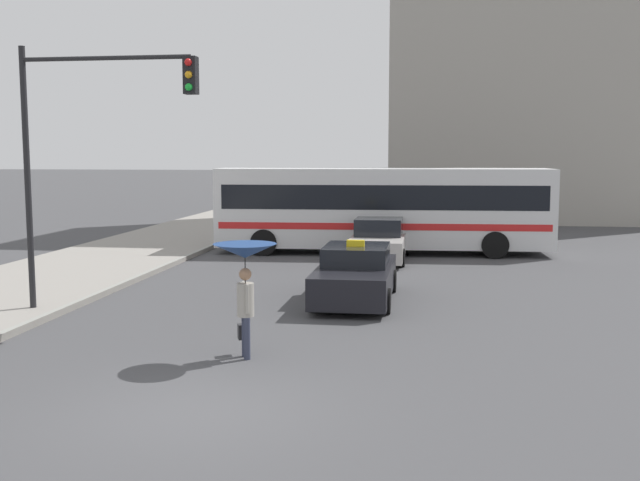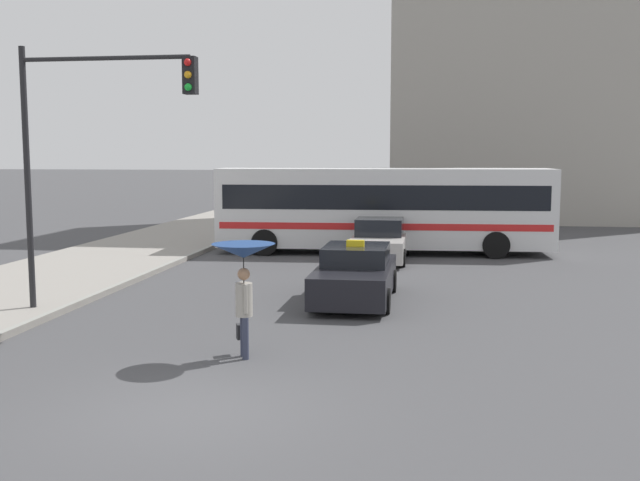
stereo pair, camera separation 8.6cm
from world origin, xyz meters
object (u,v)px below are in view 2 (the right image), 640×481
at_px(pedestrian_with_umbrella, 244,264).
at_px(traffic_light, 91,129).
at_px(sedan_red, 380,241).
at_px(taxi, 355,275).
at_px(city_bus, 384,206).

distance_m(pedestrian_with_umbrella, traffic_light, 5.68).
relative_size(pedestrian_with_umbrella, traffic_light, 0.34).
bearing_deg(sedan_red, taxi, 89.45).
bearing_deg(city_bus, pedestrian_with_umbrella, 170.99).
relative_size(sedan_red, pedestrian_with_umbrella, 2.26).
height_order(taxi, traffic_light, traffic_light).
distance_m(sedan_red, pedestrian_with_umbrella, 13.04).
distance_m(taxi, sedan_red, 7.35).
relative_size(city_bus, pedestrian_with_umbrella, 5.90).
bearing_deg(city_bus, traffic_light, 151.21).
xyz_separation_m(taxi, city_bus, (0.07, 9.26, 1.10)).
bearing_deg(taxi, traffic_light, 25.23).
bearing_deg(sedan_red, pedestrian_with_umbrella, 83.35).
bearing_deg(traffic_light, city_bus, 64.43).
height_order(pedestrian_with_umbrella, traffic_light, traffic_light).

